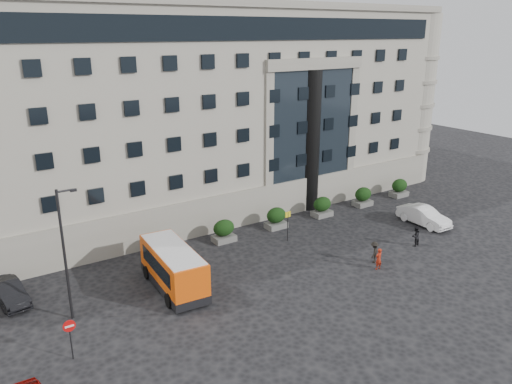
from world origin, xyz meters
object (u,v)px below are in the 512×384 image
no_entry_sign (70,332)px  red_truck (31,233)px  hedge_f (399,188)px  bus_stop_sign (288,221)px  hedge_c (276,218)px  hedge_d (322,207)px  hedge_e (363,197)px  street_lamp (65,250)px  hedge_a (164,245)px  minibus (173,266)px  parked_car_b (9,293)px  pedestrian_c (374,252)px  pedestrian_a (379,259)px  white_taxi (424,216)px  pedestrian_b (415,236)px  hedge_b (224,231)px

no_entry_sign → red_truck: bearing=86.3°
no_entry_sign → hedge_f: bearing=14.2°
hedge_f → red_truck: red_truck is taller
bus_stop_sign → hedge_c: bearing=72.2°
no_entry_sign → hedge_d: bearing=19.8°
hedge_e → street_lamp: street_lamp is taller
hedge_a → hedge_f: size_ratio=1.00×
hedge_c → minibus: size_ratio=0.27×
parked_car_b → pedestrian_c: size_ratio=2.56×
pedestrian_a → pedestrian_c: pedestrian_c is taller
red_truck → pedestrian_c: size_ratio=3.08×
white_taxi → hedge_d: bearing=133.3°
hedge_c → parked_car_b: size_ratio=0.44×
no_entry_sign → minibus: minibus is taller
pedestrian_b → hedge_b: bearing=-44.4°
hedge_a → hedge_d: bearing=0.0°
hedge_f → parked_car_b: size_ratio=0.44×
hedge_d → pedestrian_a: hedge_d is taller
red_truck → pedestrian_a: size_ratio=3.15×
parked_car_b → pedestrian_a: (22.61, -9.59, 0.11)m
street_lamp → red_truck: size_ratio=1.59×
hedge_e → hedge_f: same height
bus_stop_sign → hedge_a: bearing=163.6°
pedestrian_b → pedestrian_c: pedestrian_b is taller
hedge_b → bus_stop_sign: 5.19m
white_taxi → pedestrian_c: 9.65m
hedge_a → hedge_f: bearing=0.0°
red_truck → hedge_c: bearing=-17.6°
hedge_e → no_entry_sign: (-29.80, -8.84, 0.72)m
hedge_c → street_lamp: (-18.34, -4.80, 3.44)m
hedge_c → hedge_d: bearing=0.0°
parked_car_b → white_taxi: size_ratio=0.86×
no_entry_sign → pedestrian_a: 20.92m
hedge_c → hedge_e: bearing=0.0°
hedge_b → pedestrian_b: size_ratio=1.13×
hedge_c → pedestrian_a: bearing=-82.1°
hedge_c → hedge_d: size_ratio=1.00×
hedge_f → no_entry_sign: no_entry_sign is taller
street_lamp → bus_stop_sign: street_lamp is taller
no_entry_sign → pedestrian_c: size_ratio=1.42×
hedge_f → bus_stop_sign: bus_stop_sign is taller
hedge_a → minibus: bearing=-106.4°
hedge_d → minibus: (-17.01, -4.79, 0.63)m
bus_stop_sign → parked_car_b: 20.39m
hedge_c → hedge_d: 5.20m
no_entry_sign → red_truck: (1.02, 15.85, -0.30)m
hedge_b → hedge_d: size_ratio=1.00×
hedge_d → pedestrian_c: bearing=-108.7°
hedge_f → parked_car_b: 36.77m
hedge_a → pedestrian_b: 19.58m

